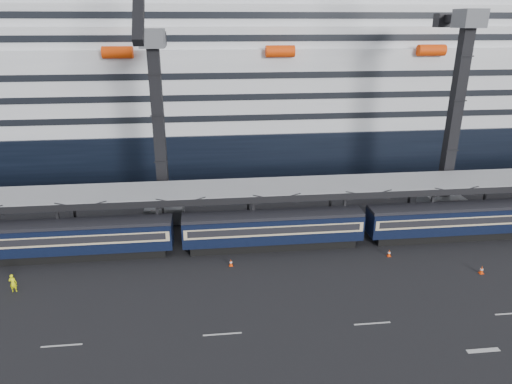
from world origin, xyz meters
TOP-DOWN VIEW (x-y plane):
  - ground at (0.00, 0.00)m, footprint 260.00×260.00m
  - lane_markings at (8.15, -5.23)m, footprint 111.00×4.27m
  - train at (-4.65, 10.00)m, footprint 133.05×3.00m
  - canopy at (0.00, 14.00)m, footprint 130.00×6.25m
  - cruise_ship at (-1.08, 45.99)m, footprint 214.09×28.84m
  - crane_dark_near at (-20.00, 18.59)m, footprint 4.50×17.75m
  - crane_dark_mid at (15.00, 17.59)m, footprint 4.50×18.24m
  - worker at (-32.27, 4.02)m, footprint 0.65×0.44m
  - traffic_cone_c at (-12.72, 6.47)m, footprint 0.37×0.37m
  - traffic_cone_d at (3.60, 6.65)m, footprint 0.38×0.38m
  - traffic_cone_e at (11.10, 2.35)m, footprint 0.41×0.41m

SIDE VIEW (x-z plane):
  - ground at x=0.00m, z-range 0.00..0.00m
  - lane_markings at x=8.15m, z-range 0.00..0.02m
  - traffic_cone_c at x=-12.72m, z-range 0.00..0.73m
  - traffic_cone_d at x=3.60m, z-range 0.00..0.75m
  - traffic_cone_e at x=11.10m, z-range -0.01..0.81m
  - worker at x=-32.27m, z-range 0.00..1.75m
  - train at x=-4.65m, z-range 0.18..4.23m
  - canopy at x=0.00m, z-range 2.49..8.01m
  - crane_dark_near at x=-20.00m, z-range -5.61..29.47m
  - cruise_ship at x=-1.08m, z-range -4.66..29.34m
  - crane_dark_mid at x=15.00m, z-range -6.46..33.18m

